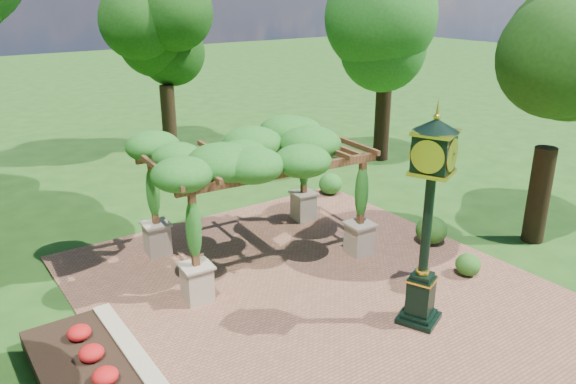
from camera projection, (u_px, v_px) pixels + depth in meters
ground at (353, 317)px, 12.43m from camera, size 120.00×120.00×0.00m
brick_plaza at (325, 297)px, 13.19m from camera, size 10.00×12.00×0.04m
border_wall at (145, 374)px, 10.26m from camera, size 0.35×5.00×0.40m
pedestal_clock at (429, 205)px, 11.31m from camera, size 1.18×1.18×4.57m
pergola at (257, 155)px, 14.37m from camera, size 5.67×3.80×3.43m
sundial at (208, 177)px, 20.34m from camera, size 0.55×0.55×0.95m
shrub_front at (468, 264)px, 14.08m from camera, size 0.75×0.75×0.56m
shrub_mid at (431, 230)px, 15.81m from camera, size 1.11×1.11×0.79m
shrub_back at (330, 184)px, 19.62m from camera, size 0.85×0.85×0.73m
tree_north at (162, 32)px, 23.44m from camera, size 3.62×3.62×7.51m
tree_east_far at (388, 26)px, 22.05m from camera, size 4.10×4.10×7.92m
tree_east_near at (560, 68)px, 14.54m from camera, size 3.74×3.74×7.14m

